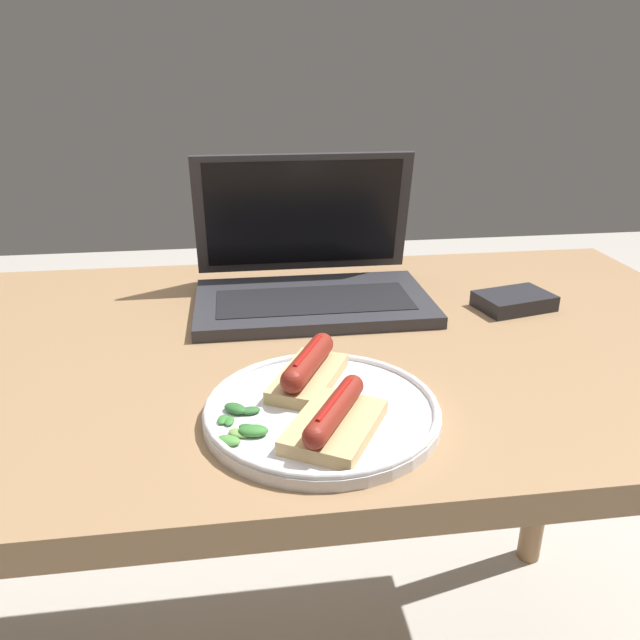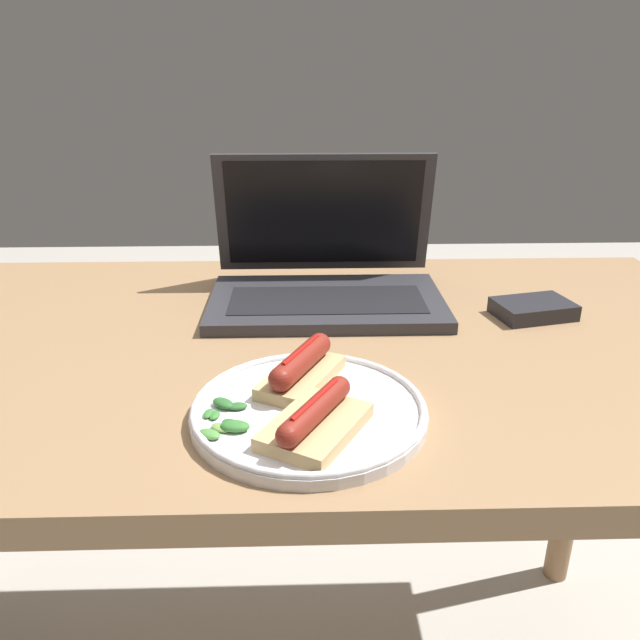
{
  "view_description": "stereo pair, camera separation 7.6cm",
  "coord_description": "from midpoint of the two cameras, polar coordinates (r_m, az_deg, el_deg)",
  "views": [
    {
      "loc": [
        0.02,
        -0.78,
        1.07
      ],
      "look_at": [
        0.12,
        -0.08,
        0.78
      ],
      "focal_mm": 35.0,
      "sensor_mm": 36.0,
      "label": 1
    },
    {
      "loc": [
        0.1,
        -0.78,
        1.07
      ],
      "look_at": [
        0.12,
        -0.08,
        0.78
      ],
      "focal_mm": 35.0,
      "sensor_mm": 36.0,
      "label": 2
    }
  ],
  "objects": [
    {
      "name": "salad_pile",
      "position": [
        0.64,
        -5.25,
        -9.11
      ],
      "size": [
        0.05,
        0.08,
        0.01
      ],
      "color": "#387A33",
      "rests_on": "plate"
    },
    {
      "name": "desk",
      "position": [
        0.89,
        -5.44,
        -6.1
      ],
      "size": [
        1.48,
        0.72,
        0.72
      ],
      "color": "#93704C",
      "rests_on": "ground_plane"
    },
    {
      "name": "sausage_toast_left",
      "position": [
        0.62,
        3.13,
        -9.19
      ],
      "size": [
        0.12,
        0.14,
        0.04
      ],
      "rotation": [
        0.0,
        0.0,
        4.19
      ],
      "color": "tan",
      "rests_on": "plate"
    },
    {
      "name": "sausage_toast_middle",
      "position": [
        0.71,
        1.36,
        -4.54
      ],
      "size": [
        0.11,
        0.13,
        0.04
      ],
      "rotation": [
        0.0,
        0.0,
        1.11
      ],
      "color": "tan",
      "rests_on": "plate"
    },
    {
      "name": "external_drive",
      "position": [
        0.99,
        21.03,
        0.9
      ],
      "size": [
        0.12,
        0.1,
        0.02
      ],
      "rotation": [
        0.0,
        0.0,
        0.23
      ],
      "color": "#232328",
      "rests_on": "desk"
    },
    {
      "name": "laptop",
      "position": [
        0.98,
        2.75,
        4.05
      ],
      "size": [
        0.36,
        0.26,
        0.22
      ],
      "color": "#2D2D33",
      "rests_on": "desk"
    },
    {
      "name": "plate",
      "position": [
        0.67,
        2.26,
        -8.31
      ],
      "size": [
        0.25,
        0.25,
        0.02
      ],
      "color": "silver",
      "rests_on": "desk"
    }
  ]
}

